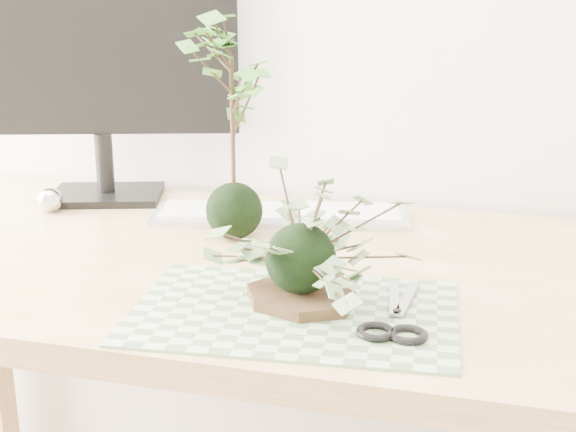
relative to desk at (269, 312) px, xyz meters
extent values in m
cube|color=#D7BC86|center=(0.00, 0.00, 0.07)|extent=(1.60, 0.70, 0.04)
cube|color=#4F7048|center=(0.09, -0.19, 0.09)|extent=(0.44, 0.31, 0.00)
cylinder|color=black|center=(0.09, -0.16, 0.10)|extent=(0.20, 0.20, 0.01)
sphere|color=black|center=(0.09, -0.16, 0.15)|extent=(0.09, 0.09, 0.09)
sphere|color=black|center=(-0.08, 0.09, 0.13)|extent=(0.09, 0.09, 0.09)
cylinder|color=#302214|center=(-0.08, 0.09, 0.27)|extent=(0.01, 0.01, 0.23)
cube|color=#BABBC4|center=(-0.04, 0.21, 0.09)|extent=(0.47, 0.23, 0.01)
cube|color=white|center=(-0.04, 0.21, 0.10)|extent=(0.44, 0.20, 0.01)
cube|color=black|center=(-0.40, 0.25, 0.10)|extent=(0.24, 0.21, 0.01)
cylinder|color=black|center=(-0.40, 0.25, 0.16)|extent=(0.03, 0.03, 0.11)
cube|color=black|center=(-0.40, 0.26, 0.38)|extent=(0.51, 0.18, 0.33)
sphere|color=silver|center=(-0.46, 0.14, 0.11)|extent=(0.05, 0.05, 0.05)
cube|color=gray|center=(0.21, -0.12, 0.09)|extent=(0.03, 0.12, 0.00)
cube|color=gray|center=(0.23, -0.12, 0.09)|extent=(0.02, 0.12, 0.00)
torus|color=black|center=(0.20, -0.23, 0.10)|extent=(0.05, 0.05, 0.01)
torus|color=black|center=(0.24, -0.23, 0.10)|extent=(0.05, 0.05, 0.01)
camera|label=1|loc=(0.34, -1.11, 0.51)|focal=50.00mm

